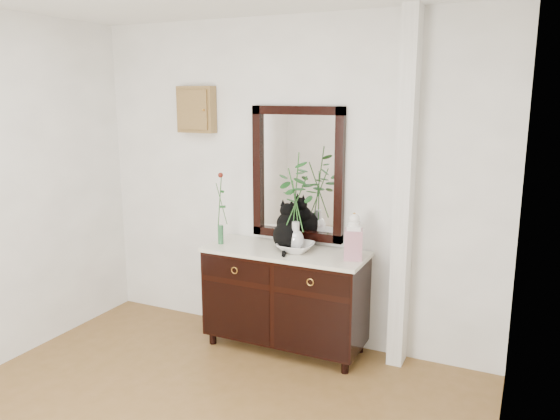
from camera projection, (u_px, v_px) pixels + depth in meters
The scene contains 10 objects.
wall_back at pixel (287, 183), 4.56m from camera, with size 3.60×0.04×2.70m, color white.
pilaster at pixel (404, 194), 4.07m from camera, with size 0.12×0.20×2.70m, color white.
sideboard at pixel (285, 294), 4.48m from camera, with size 1.33×0.52×0.82m.
wall_mirror at pixel (297, 174), 4.48m from camera, with size 0.80×0.06×1.10m.
key_cabinet at pixel (197, 110), 4.75m from camera, with size 0.35×0.10×0.40m, color brown.
cat at pixel (287, 226), 4.40m from camera, with size 0.26×0.32×0.37m, color black, non-canonical shape.
lotus_bowl at pixel (295, 247), 4.35m from camera, with size 0.29×0.29×0.07m, color silver.
vase_branches at pixel (296, 201), 4.27m from camera, with size 0.38×0.38×0.79m, color silver, non-canonical shape.
bud_vase_rose at pixel (220, 208), 4.52m from camera, with size 0.07×0.07×0.62m, color #2D663C, non-canonical shape.
ginger_jar at pixel (354, 236), 4.12m from camera, with size 0.14×0.14×0.37m, color silver, non-canonical shape.
Camera 1 is at (1.86, -2.12, 2.09)m, focal length 35.00 mm.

